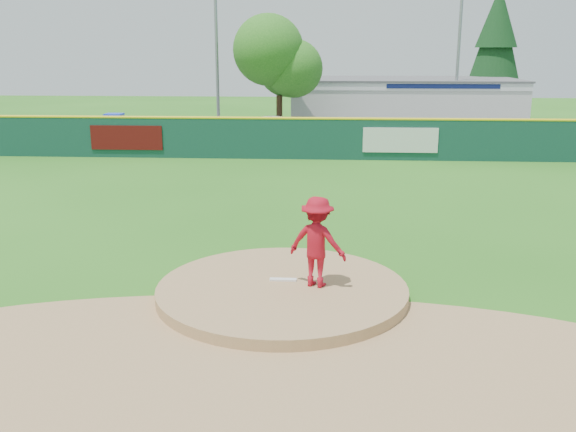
# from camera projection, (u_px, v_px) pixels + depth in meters

# --- Properties ---
(ground) EXTENTS (120.00, 120.00, 0.00)m
(ground) POSITION_uv_depth(u_px,v_px,m) (282.00, 296.00, 14.13)
(ground) COLOR #286B19
(ground) RESTS_ON ground
(pitchers_mound) EXTENTS (5.50, 5.50, 0.50)m
(pitchers_mound) POSITION_uv_depth(u_px,v_px,m) (282.00, 296.00, 14.13)
(pitchers_mound) COLOR #9E774C
(pitchers_mound) RESTS_ON ground
(pitching_rubber) EXTENTS (0.60, 0.15, 0.04)m
(pitching_rubber) POSITION_uv_depth(u_px,v_px,m) (283.00, 280.00, 14.35)
(pitching_rubber) COLOR white
(pitching_rubber) RESTS_ON pitchers_mound
(infield_dirt_arc) EXTENTS (15.40, 15.40, 0.01)m
(infield_dirt_arc) POSITION_uv_depth(u_px,v_px,m) (270.00, 359.00, 11.23)
(infield_dirt_arc) COLOR #9E774C
(infield_dirt_arc) RESTS_ON ground
(parking_lot) EXTENTS (44.00, 16.00, 0.02)m
(parking_lot) POSITION_uv_depth(u_px,v_px,m) (314.00, 135.00, 40.19)
(parking_lot) COLOR #38383A
(parking_lot) RESTS_ON ground
(pitcher) EXTENTS (1.46, 1.13, 1.99)m
(pitcher) POSITION_uv_depth(u_px,v_px,m) (317.00, 242.00, 13.82)
(pitcher) COLOR #A40E1D
(pitcher) RESTS_ON pitchers_mound
(van) EXTENTS (5.84, 3.17, 1.55)m
(van) POSITION_uv_depth(u_px,v_px,m) (280.00, 130.00, 36.44)
(van) COLOR white
(van) RESTS_ON parking_lot
(pool_building_grp) EXTENTS (15.20, 8.20, 3.31)m
(pool_building_grp) POSITION_uv_depth(u_px,v_px,m) (403.00, 103.00, 44.22)
(pool_building_grp) COLOR silver
(pool_building_grp) RESTS_ON ground
(fence_banners) EXTENTS (17.07, 0.04, 1.20)m
(fence_banners) POSITION_uv_depth(u_px,v_px,m) (262.00, 139.00, 31.32)
(fence_banners) COLOR #530D0B
(fence_banners) RESTS_ON ground
(playground_slide) EXTENTS (0.99, 2.79, 1.54)m
(playground_slide) POSITION_uv_depth(u_px,v_px,m) (114.00, 126.00, 38.16)
(playground_slide) COLOR blue
(playground_slide) RESTS_ON ground
(outfield_fence) EXTENTS (40.00, 0.14, 2.07)m
(outfield_fence) POSITION_uv_depth(u_px,v_px,m) (309.00, 137.00, 31.23)
(outfield_fence) COLOR #123C31
(outfield_fence) RESTS_ON ground
(deciduous_tree) EXTENTS (5.60, 5.60, 7.36)m
(deciduous_tree) POSITION_uv_depth(u_px,v_px,m) (279.00, 61.00, 37.23)
(deciduous_tree) COLOR #382314
(deciduous_tree) RESTS_ON ground
(conifer_tree) EXTENTS (4.40, 4.40, 9.50)m
(conifer_tree) POSITION_uv_depth(u_px,v_px,m) (496.00, 45.00, 46.66)
(conifer_tree) COLOR #382314
(conifer_tree) RESTS_ON ground
(light_pole_left) EXTENTS (1.75, 0.25, 11.00)m
(light_pole_left) POSITION_uv_depth(u_px,v_px,m) (216.00, 35.00, 39.03)
(light_pole_left) COLOR gray
(light_pole_left) RESTS_ON ground
(light_pole_right) EXTENTS (1.75, 0.25, 10.00)m
(light_pole_right) POSITION_uv_depth(u_px,v_px,m) (459.00, 44.00, 40.15)
(light_pole_right) COLOR gray
(light_pole_right) RESTS_ON ground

